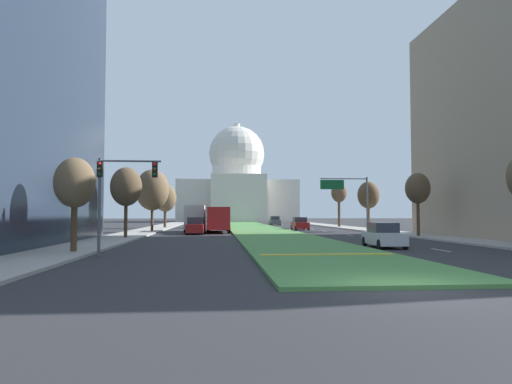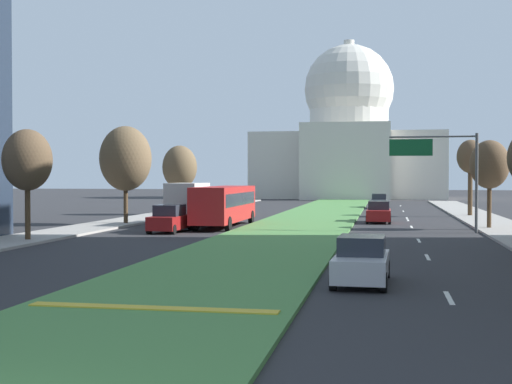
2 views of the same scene
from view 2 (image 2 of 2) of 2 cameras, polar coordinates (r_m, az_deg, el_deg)
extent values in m
plane|color=#2B2B2D|center=(65.00, 5.01, -1.98)|extent=(260.00, 260.00, 0.00)
cube|color=#4C8442|center=(59.36, 4.49, -2.22)|extent=(7.69, 102.15, 0.14)
cube|color=gold|center=(19.24, -8.48, -9.32)|extent=(6.92, 0.50, 0.04)
cube|color=silver|center=(22.28, 15.45, -8.30)|extent=(0.16, 2.40, 0.01)
cube|color=silver|center=(33.01, 13.80, -5.17)|extent=(0.16, 2.40, 0.01)
cube|color=silver|center=(41.35, 13.12, -3.87)|extent=(0.16, 2.40, 0.01)
cube|color=silver|center=(52.37, 12.56, -2.79)|extent=(0.16, 2.40, 0.01)
cube|color=silver|center=(60.28, 12.28, -2.25)|extent=(0.16, 2.40, 0.01)
cube|color=silver|center=(63.26, 12.20, -2.09)|extent=(0.16, 2.40, 0.01)
cube|color=silver|center=(75.68, 11.91, -1.54)|extent=(0.16, 2.40, 0.01)
cube|color=silver|center=(89.33, 11.69, -1.11)|extent=(0.16, 2.40, 0.01)
cube|color=#9E9991|center=(57.17, -10.55, -2.37)|extent=(4.00, 102.15, 0.15)
cube|color=#9E9991|center=(54.00, 19.15, -2.63)|extent=(4.00, 102.15, 0.15)
cube|color=beige|center=(121.52, 7.56, 2.12)|extent=(31.76, 18.95, 10.98)
cube|color=beige|center=(110.08, 7.26, 2.50)|extent=(13.98, 4.00, 12.08)
cylinder|color=beige|center=(121.90, 7.57, 5.88)|extent=(13.43, 13.43, 5.01)
sphere|color=beige|center=(122.43, 7.58, 8.30)|extent=(15.28, 15.28, 15.28)
cylinder|color=beige|center=(123.46, 7.59, 11.47)|extent=(1.80, 1.80, 3.00)
cylinder|color=#515456|center=(47.61, 17.53, 0.69)|extent=(0.20, 0.20, 6.50)
cylinder|color=#515456|center=(47.42, 14.20, 4.39)|extent=(5.59, 0.12, 0.12)
cube|color=#146033|center=(47.26, 12.51, 3.56)|extent=(2.80, 0.08, 1.10)
cylinder|color=#4C3823|center=(41.37, -18.11, -1.30)|extent=(0.31, 0.31, 3.75)
ellipsoid|color=brown|center=(41.34, -18.14, 2.50)|extent=(2.77, 2.77, 3.46)
cylinder|color=#4C3823|center=(54.11, -10.57, -0.63)|extent=(0.33, 0.33, 3.82)
ellipsoid|color=brown|center=(54.10, -10.58, 2.70)|extent=(3.94, 3.94, 4.93)
cylinder|color=#4C3823|center=(51.02, 18.47, -0.86)|extent=(0.30, 0.30, 3.68)
ellipsoid|color=brown|center=(50.99, 18.49, 2.15)|extent=(2.69, 2.69, 3.37)
cylinder|color=#4C3823|center=(67.73, -6.23, -0.35)|extent=(0.42, 0.42, 3.54)
ellipsoid|color=brown|center=(67.70, -6.24, 2.03)|extent=(3.33, 3.33, 4.16)
cylinder|color=#4C3823|center=(66.69, 17.05, 0.09)|extent=(0.42, 0.42, 4.75)
ellipsoid|color=brown|center=(66.70, 17.07, 2.79)|extent=(2.44, 2.44, 3.05)
cube|color=#BCBCC1|center=(24.40, 8.59, -6.00)|extent=(1.90, 4.23, 0.78)
cube|color=#282D38|center=(24.49, 8.62, -4.30)|extent=(1.62, 2.05, 0.64)
cylinder|color=black|center=(22.79, 10.35, -7.26)|extent=(0.24, 0.65, 0.64)
cylinder|color=black|center=(22.90, 6.30, -7.20)|extent=(0.24, 0.65, 0.64)
cylinder|color=black|center=(26.03, 10.60, -6.19)|extent=(0.24, 0.65, 0.64)
cylinder|color=black|center=(26.12, 7.05, -6.15)|extent=(0.24, 0.65, 0.64)
cube|color=maroon|center=(46.64, -6.99, -2.46)|extent=(1.94, 4.51, 0.88)
cube|color=#282D38|center=(46.43, -7.07, -1.48)|extent=(1.65, 2.19, 0.72)
cylinder|color=black|center=(48.61, -7.21, -2.71)|extent=(0.24, 0.65, 0.64)
cylinder|color=black|center=(48.09, -5.36, -2.75)|extent=(0.24, 0.65, 0.64)
cylinder|color=black|center=(45.28, -8.71, -3.01)|extent=(0.24, 0.65, 0.64)
cylinder|color=black|center=(44.72, -6.75, -3.05)|extent=(0.24, 0.65, 0.64)
cube|color=maroon|center=(56.39, 9.97, -1.85)|extent=(1.90, 4.37, 0.83)
cube|color=#282D38|center=(56.52, 9.98, -1.08)|extent=(1.65, 2.10, 0.68)
cylinder|color=black|center=(54.67, 10.83, -2.28)|extent=(0.23, 0.64, 0.64)
cylinder|color=black|center=(54.70, 9.05, -2.27)|extent=(0.23, 0.64, 0.64)
cylinder|color=black|center=(58.12, 10.84, -2.07)|extent=(0.23, 0.64, 0.64)
cylinder|color=black|center=(58.15, 9.17, -2.06)|extent=(0.23, 0.64, 0.64)
cube|color=maroon|center=(67.53, -2.04, -1.33)|extent=(1.93, 4.66, 0.80)
cube|color=#282D38|center=(67.32, -2.08, -0.72)|extent=(1.66, 2.26, 0.65)
cylinder|color=black|center=(69.54, -2.34, -1.50)|extent=(0.24, 0.65, 0.64)
cylinder|color=black|center=(69.16, -1.00, -1.51)|extent=(0.24, 0.65, 0.64)
cylinder|color=black|center=(65.95, -3.13, -1.65)|extent=(0.24, 0.65, 0.64)
cylinder|color=black|center=(65.54, -1.73, -1.67)|extent=(0.24, 0.65, 0.64)
cube|color=#4C5156|center=(81.69, 10.00, -0.89)|extent=(1.86, 4.37, 0.81)
cube|color=#282D38|center=(81.84, 10.00, -0.37)|extent=(1.61, 2.10, 0.66)
cylinder|color=black|center=(79.97, 10.56, -1.15)|extent=(0.23, 0.64, 0.64)
cylinder|color=black|center=(80.00, 9.38, -1.15)|extent=(0.23, 0.64, 0.64)
cylinder|color=black|center=(83.41, 10.58, -1.05)|extent=(0.23, 0.64, 0.64)
cylinder|color=black|center=(83.44, 9.45, -1.05)|extent=(0.23, 0.64, 0.64)
cube|color=navy|center=(54.77, -4.68, -1.07)|extent=(2.30, 2.00, 2.20)
cube|color=beige|center=(51.68, -5.61, -0.82)|extent=(2.30, 4.40, 2.80)
cylinder|color=black|center=(55.11, -5.73, -2.10)|extent=(0.30, 0.90, 0.90)
cylinder|color=black|center=(54.56, -3.61, -2.13)|extent=(0.30, 0.90, 0.90)
cylinder|color=black|center=(51.00, -7.08, -2.37)|extent=(0.30, 0.90, 0.90)
cylinder|color=black|center=(50.41, -4.80, -2.41)|extent=(0.30, 0.90, 0.90)
cube|color=#B21E1E|center=(51.10, -2.58, -0.95)|extent=(2.50, 11.00, 2.50)
cube|color=#232833|center=(51.09, -2.58, -0.56)|extent=(2.52, 10.12, 0.90)
cylinder|color=black|center=(55.60, -2.73, -2.01)|extent=(0.32, 1.00, 1.00)
cylinder|color=black|center=(55.12, -0.40, -2.04)|extent=(0.32, 1.00, 1.00)
cylinder|color=black|center=(47.67, -4.99, -2.56)|extent=(0.32, 1.00, 1.00)
cylinder|color=black|center=(47.11, -2.29, -2.61)|extent=(0.32, 1.00, 1.00)
camera|label=1|loc=(13.04, -103.78, -6.62)|focal=32.31mm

